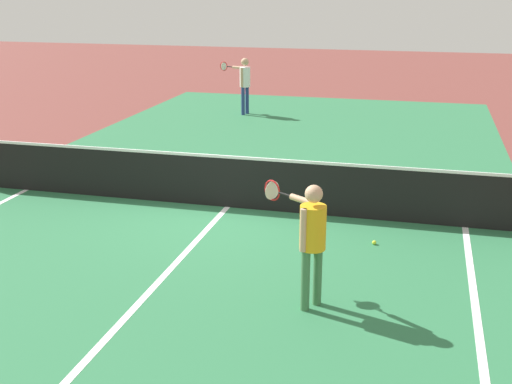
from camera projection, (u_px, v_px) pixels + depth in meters
ground_plane at (228, 207)px, 11.79m from camera, size 60.00×60.00×0.00m
court_surface_inbounds at (228, 207)px, 11.79m from camera, size 10.62×24.40×0.00m
line_center_service at (159, 281)px, 8.84m from camera, size 0.10×6.40×0.01m
net at (227, 181)px, 11.64m from camera, size 10.70×0.09×1.07m
player_near at (311, 233)px, 7.88m from camera, size 0.93×0.91×1.59m
player_far at (244, 79)px, 19.86m from camera, size 1.11×0.79×1.71m
tennis_ball_near_net at (374, 243)px, 10.08m from camera, size 0.07×0.07×0.07m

